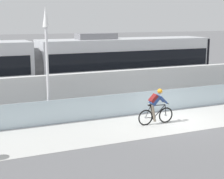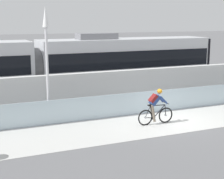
{
  "view_description": "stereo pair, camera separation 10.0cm",
  "coord_description": "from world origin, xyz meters",
  "views": [
    {
      "loc": [
        -8.95,
        -13.29,
        4.65
      ],
      "look_at": [
        -1.99,
        2.35,
        1.25
      ],
      "focal_mm": 57.11,
      "sensor_mm": 36.0,
      "label": 1
    },
    {
      "loc": [
        -8.86,
        -13.33,
        4.65
      ],
      "look_at": [
        -1.99,
        2.35,
        1.25
      ],
      "focal_mm": 57.11,
      "sensor_mm": 36.0,
      "label": 2
    }
  ],
  "objects": [
    {
      "name": "tram_rail_near",
      "position": [
        0.0,
        6.13,
        0.0
      ],
      "size": [
        32.0,
        0.08,
        0.01
      ],
      "primitive_type": "cube",
      "color": "#595654",
      "rests_on": "ground"
    },
    {
      "name": "concrete_barrier_wall",
      "position": [
        0.0,
        3.65,
        0.98
      ],
      "size": [
        32.0,
        0.36,
        1.96
      ],
      "primitive_type": "cube",
      "color": "silver",
      "rests_on": "ground"
    },
    {
      "name": "tram_rail_far",
      "position": [
        0.0,
        7.57,
        0.0
      ],
      "size": [
        32.0,
        0.08,
        0.01
      ],
      "primitive_type": "cube",
      "color": "#595654",
      "rests_on": "ground"
    },
    {
      "name": "lamp_post_antenna",
      "position": [
        -5.21,
        2.15,
        3.29
      ],
      "size": [
        0.28,
        0.28,
        5.2
      ],
      "color": "gray",
      "rests_on": "ground"
    },
    {
      "name": "ground_plane",
      "position": [
        0.0,
        0.0,
        0.0
      ],
      "size": [
        200.0,
        200.0,
        0.0
      ],
      "primitive_type": "plane",
      "color": "slate"
    },
    {
      "name": "bike_path_deck",
      "position": [
        0.0,
        0.0,
        0.01
      ],
      "size": [
        32.0,
        3.2,
        0.01
      ],
      "primitive_type": "cube",
      "color": "silver",
      "rests_on": "ground"
    },
    {
      "name": "tram",
      "position": [
        -4.81,
        6.85,
        1.89
      ],
      "size": [
        22.56,
        2.54,
        3.81
      ],
      "color": "silver",
      "rests_on": "ground"
    },
    {
      "name": "glass_parapet",
      "position": [
        0.0,
        1.85,
        0.55
      ],
      "size": [
        32.0,
        0.05,
        1.11
      ],
      "primitive_type": "cube",
      "color": "silver",
      "rests_on": "ground"
    },
    {
      "name": "cyclist_on_bike",
      "position": [
        -0.89,
        -0.0,
        0.8
      ],
      "size": [
        1.77,
        0.58,
        1.61
      ],
      "color": "black",
      "rests_on": "ground"
    }
  ]
}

